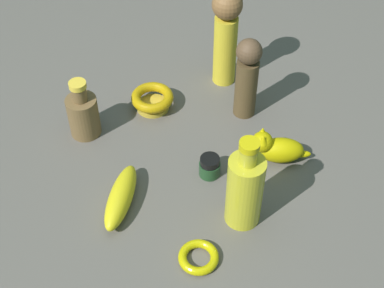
# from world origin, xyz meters

# --- Properties ---
(ground) EXTENTS (2.00, 2.00, 0.00)m
(ground) POSITION_xyz_m (0.00, 0.00, 0.00)
(ground) COLOR #5B5651
(person_figure_child) EXTENTS (0.08, 0.08, 0.26)m
(person_figure_child) POSITION_xyz_m (0.23, 0.19, 0.14)
(person_figure_child) COLOR gold
(person_figure_child) RESTS_ON ground
(banana) EXTENTS (0.16, 0.15, 0.05)m
(banana) POSITION_xyz_m (-0.19, -0.01, 0.02)
(banana) COLOR yellow
(banana) RESTS_ON ground
(cat_figurine) EXTENTS (0.12, 0.10, 0.09)m
(cat_figurine) POSITION_xyz_m (0.16, -0.10, 0.04)
(cat_figurine) COLOR #B9A907
(cat_figurine) RESTS_ON ground
(bowl) EXTENTS (0.10, 0.10, 0.04)m
(bowl) POSITION_xyz_m (0.02, 0.20, 0.03)
(bowl) COLOR gold
(bowl) RESTS_ON ground
(bottle_short) EXTENTS (0.07, 0.07, 0.15)m
(bottle_short) POSITION_xyz_m (-0.15, 0.22, 0.06)
(bottle_short) COLOR brown
(bottle_short) RESTS_ON ground
(nail_polish_jar) EXTENTS (0.05, 0.05, 0.05)m
(nail_polish_jar) POSITION_xyz_m (0.01, -0.05, 0.02)
(nail_polish_jar) COLOR #1D4222
(nail_polish_jar) RESTS_ON ground
(bottle_tall) EXTENTS (0.07, 0.07, 0.22)m
(bottle_tall) POSITION_xyz_m (-0.00, -0.18, 0.09)
(bottle_tall) COLOR gold
(bottle_tall) RESTS_ON ground
(person_figure_adult) EXTENTS (0.06, 0.06, 0.21)m
(person_figure_adult) POSITION_xyz_m (0.20, 0.06, 0.11)
(person_figure_adult) COLOR brown
(person_figure_adult) RESTS_ON ground
(bangle) EXTENTS (0.08, 0.08, 0.02)m
(bangle) POSITION_xyz_m (-0.13, -0.21, 0.01)
(bangle) COLOR #BFB30A
(bangle) RESTS_ON ground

